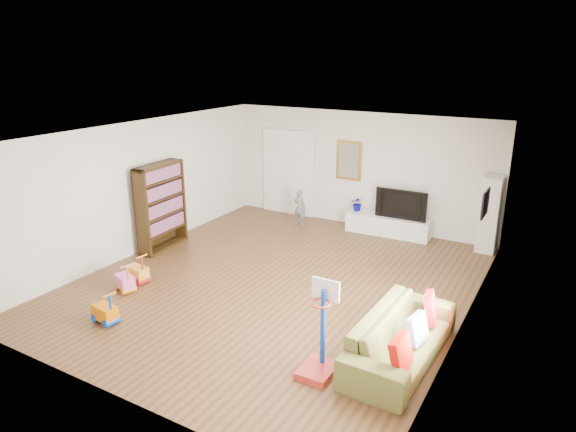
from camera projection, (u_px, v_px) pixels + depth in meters
The scene contains 25 objects.
floor at pixel (277, 282), 9.34m from camera, with size 6.50×7.50×0.00m, color brown.
ceiling at pixel (276, 134), 8.51m from camera, with size 6.50×7.50×0.00m, color white.
wall_back at pixel (359, 170), 12.02m from camera, with size 6.50×0.00×2.70m, color silver.
wall_front at pixel (106, 296), 5.83m from camera, with size 6.50×0.00×2.70m, color white.
wall_left at pixel (141, 187), 10.47m from camera, with size 0.00×7.50×2.70m, color white.
wall_right at pixel (469, 245), 7.38m from camera, with size 0.00×7.50×2.70m, color white.
navy_accent at pixel (490, 189), 8.39m from camera, with size 0.01×3.20×1.70m, color black.
olive_wainscot at pixel (480, 265), 8.80m from camera, with size 0.01×3.20×1.00m, color brown.
doorway at pixel (288, 173), 12.98m from camera, with size 1.45×0.06×2.10m, color white.
painting_back at pixel (349, 161), 12.04m from camera, with size 0.62×0.06×0.92m, color gold.
artwork_right at pixel (485, 203), 8.68m from camera, with size 0.04×0.56×0.46m, color #7F3F8C.
media_console at pixel (388, 225), 11.68m from camera, with size 1.90×0.48×0.44m, color silver.
tall_cabinet at pixel (489, 215), 10.52m from camera, with size 0.38×0.38×1.61m, color white.
bookshelf at pixel (161, 207), 10.71m from camera, with size 0.33×1.24×1.82m, color #32210C.
sofa at pixel (401, 337), 6.92m from camera, with size 2.28×0.89×0.67m, color brown.
basketball_hoop at pixel (318, 331), 6.49m from camera, with size 0.44×0.53×1.28m, color #B72B25.
ride_on_yellow at pixel (137, 268), 9.27m from camera, with size 0.41×0.25×0.55m, color #F4A42E.
ride_on_orange at pixel (104, 307), 7.87m from camera, with size 0.40×0.25×0.53m, color #CC6902.
ride_on_pink at pixel (124, 277), 8.93m from camera, with size 0.40×0.25×0.53m, color pink.
child at pixel (300, 207), 12.28m from camera, with size 0.32×0.21×0.86m, color slate.
tv at pixel (403, 203), 11.41m from camera, with size 1.16×0.15×0.67m, color black.
vase_plant at pixel (358, 204), 11.94m from camera, with size 0.32×0.28×0.35m, color #07097B.
pillow_left at pixel (401, 353), 6.20m from camera, with size 0.11×0.42×0.42m, color red.
pillow_center at pixel (417, 329), 6.75m from camera, with size 0.10×0.38×0.38m, color silver.
pillow_right at pixel (431, 308), 7.30m from camera, with size 0.11×0.41×0.41m, color red.
Camera 1 is at (4.43, -7.28, 4.02)m, focal length 32.00 mm.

